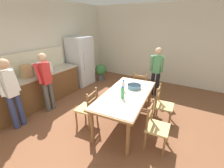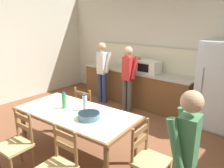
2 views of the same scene
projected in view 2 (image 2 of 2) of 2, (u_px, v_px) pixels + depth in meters
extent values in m
plane|color=brown|center=(91.00, 146.00, 3.88)|extent=(8.32, 8.32, 0.00)
cube|color=beige|center=(167.00, 49.00, 5.40)|extent=(6.52, 0.12, 2.90)
cube|color=brown|center=(135.00, 87.00, 5.77)|extent=(3.08, 0.62, 0.85)
cube|color=#B2A893|center=(136.00, 71.00, 5.64)|extent=(3.12, 0.66, 0.04)
cube|color=#B7BCC1|center=(115.00, 67.00, 6.07)|extent=(0.52, 0.38, 0.02)
cube|color=beige|center=(143.00, 57.00, 5.78)|extent=(3.08, 0.03, 0.60)
cube|color=silver|center=(220.00, 86.00, 4.34)|extent=(0.78, 0.68, 1.77)
cube|color=silver|center=(214.00, 90.00, 4.08)|extent=(0.75, 0.02, 1.70)
cylinder|color=#A5AAB2|center=(202.00, 83.00, 4.19)|extent=(0.02, 0.02, 0.62)
cube|color=white|center=(149.00, 67.00, 5.33)|extent=(0.50, 0.38, 0.30)
cube|color=black|center=(143.00, 68.00, 5.22)|extent=(0.30, 0.01, 0.19)
cube|color=tan|center=(135.00, 64.00, 5.57)|extent=(0.24, 0.16, 0.36)
cylinder|color=brown|center=(24.00, 129.00, 3.69)|extent=(0.07, 0.07, 0.74)
cylinder|color=brown|center=(106.00, 168.00, 2.72)|extent=(0.07, 0.07, 0.74)
cylinder|color=brown|center=(58.00, 115.00, 4.26)|extent=(0.07, 0.07, 0.74)
cylinder|color=brown|center=(135.00, 142.00, 3.29)|extent=(0.07, 0.07, 0.74)
cube|color=brown|center=(75.00, 113.00, 3.38)|extent=(2.02, 1.11, 0.04)
cube|color=beige|center=(75.00, 112.00, 3.37)|extent=(1.94, 1.06, 0.01)
cylinder|color=green|center=(64.00, 101.00, 3.47)|extent=(0.07, 0.07, 0.24)
cylinder|color=#2D51B2|center=(64.00, 93.00, 3.43)|extent=(0.04, 0.04, 0.03)
cylinder|color=silver|center=(85.00, 103.00, 3.38)|extent=(0.07, 0.07, 0.24)
cylinder|color=#2D51B2|center=(85.00, 95.00, 3.34)|extent=(0.04, 0.04, 0.03)
cylinder|color=slate|center=(89.00, 116.00, 3.12)|extent=(0.32, 0.32, 0.09)
cylinder|color=slate|center=(89.00, 114.00, 3.11)|extent=(0.31, 0.31, 0.02)
cylinder|color=olive|center=(101.00, 119.00, 4.44)|extent=(0.04, 0.04, 0.41)
cylinder|color=olive|center=(88.00, 115.00, 4.63)|extent=(0.04, 0.04, 0.41)
cylinder|color=olive|center=(91.00, 126.00, 4.17)|extent=(0.04, 0.04, 0.41)
cylinder|color=olive|center=(77.00, 121.00, 4.36)|extent=(0.04, 0.04, 0.41)
cube|color=tan|center=(89.00, 110.00, 4.34)|extent=(0.46, 0.44, 0.04)
cylinder|color=olive|center=(90.00, 102.00, 4.04)|extent=(0.04, 0.04, 0.46)
cylinder|color=olive|center=(76.00, 99.00, 4.23)|extent=(0.04, 0.04, 0.46)
cube|color=olive|center=(82.00, 94.00, 4.10)|extent=(0.36, 0.06, 0.07)
cube|color=olive|center=(83.00, 102.00, 4.14)|extent=(0.36, 0.06, 0.07)
cylinder|color=olive|center=(56.00, 140.00, 2.77)|extent=(0.04, 0.04, 0.46)
cylinder|color=olive|center=(76.00, 150.00, 2.57)|extent=(0.04, 0.04, 0.46)
cube|color=olive|center=(65.00, 135.00, 2.63)|extent=(0.36, 0.05, 0.07)
cube|color=olive|center=(65.00, 146.00, 2.67)|extent=(0.36, 0.05, 0.07)
cylinder|color=olive|center=(20.00, 150.00, 3.39)|extent=(0.04, 0.04, 0.41)
cylinder|color=olive|center=(34.00, 158.00, 3.18)|extent=(0.04, 0.04, 0.41)
cube|color=tan|center=(15.00, 146.00, 3.09)|extent=(0.44, 0.43, 0.04)
cylinder|color=olive|center=(17.00, 122.00, 3.26)|extent=(0.04, 0.04, 0.46)
cylinder|color=olive|center=(31.00, 129.00, 3.05)|extent=(0.04, 0.04, 0.46)
cube|color=olive|center=(22.00, 117.00, 3.11)|extent=(0.36, 0.05, 0.07)
cube|color=olive|center=(24.00, 127.00, 3.16)|extent=(0.36, 0.05, 0.07)
cylinder|color=olive|center=(145.00, 164.00, 3.05)|extent=(0.04, 0.04, 0.41)
cube|color=tan|center=(151.00, 162.00, 2.75)|extent=(0.42, 0.44, 0.04)
cylinder|color=olive|center=(133.00, 146.00, 2.64)|extent=(0.04, 0.04, 0.46)
cylinder|color=olive|center=(147.00, 134.00, 2.92)|extent=(0.04, 0.04, 0.46)
cube|color=olive|center=(140.00, 131.00, 2.74)|extent=(0.04, 0.36, 0.07)
cube|color=olive|center=(140.00, 141.00, 2.79)|extent=(0.04, 0.36, 0.07)
cylinder|color=navy|center=(100.00, 87.00, 5.87)|extent=(0.12, 0.12, 0.79)
cylinder|color=navy|center=(104.00, 89.00, 5.78)|extent=(0.12, 0.12, 0.79)
cube|color=white|center=(102.00, 63.00, 5.63)|extent=(0.22, 0.18, 0.56)
sphere|color=tan|center=(102.00, 47.00, 5.51)|extent=(0.21, 0.21, 0.21)
cylinder|color=white|center=(99.00, 61.00, 5.77)|extent=(0.09, 0.21, 0.53)
cylinder|color=white|center=(108.00, 63.00, 5.57)|extent=(0.09, 0.21, 0.53)
cylinder|color=#4C4C4C|center=(125.00, 95.00, 5.33)|extent=(0.12, 0.12, 0.78)
cylinder|color=#4C4C4C|center=(130.00, 96.00, 5.24)|extent=(0.12, 0.12, 0.78)
cube|color=red|center=(128.00, 69.00, 5.10)|extent=(0.22, 0.18, 0.55)
sphere|color=tan|center=(128.00, 51.00, 4.98)|extent=(0.21, 0.21, 0.21)
cylinder|color=red|center=(124.00, 66.00, 5.23)|extent=(0.09, 0.21, 0.52)
cylinder|color=red|center=(135.00, 68.00, 5.04)|extent=(0.09, 0.21, 0.52)
cube|color=#478456|center=(187.00, 142.00, 2.04)|extent=(0.20, 0.23, 0.55)
sphere|color=tan|center=(192.00, 102.00, 1.93)|extent=(0.21, 0.21, 0.21)
cylinder|color=#478456|center=(176.00, 145.00, 1.95)|extent=(0.22, 0.11, 0.52)
cylinder|color=#478456|center=(186.00, 132.00, 2.19)|extent=(0.22, 0.11, 0.52)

